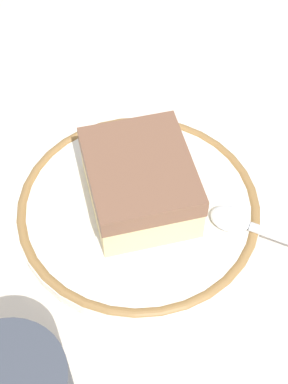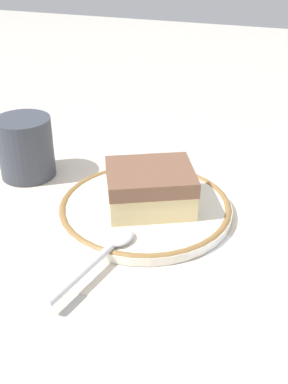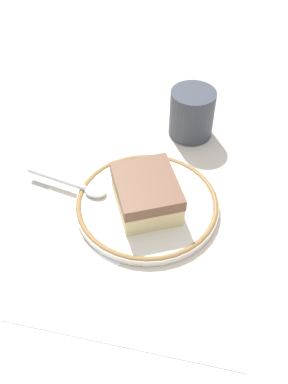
{
  "view_description": "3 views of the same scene",
  "coord_description": "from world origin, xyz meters",
  "views": [
    {
      "loc": [
        0.25,
        0.07,
        0.41
      ],
      "look_at": [
        -0.03,
        0.0,
        0.03
      ],
      "focal_mm": 54.28,
      "sensor_mm": 36.0,
      "label": 1
    },
    {
      "loc": [
        -0.18,
        0.44,
        0.31
      ],
      "look_at": [
        -0.03,
        0.0,
        0.03
      ],
      "focal_mm": 43.31,
      "sensor_mm": 36.0,
      "label": 2
    },
    {
      "loc": [
        -0.43,
        -0.08,
        0.46
      ],
      "look_at": [
        -0.03,
        0.0,
        0.03
      ],
      "focal_mm": 39.69,
      "sensor_mm": 36.0,
      "label": 3
    }
  ],
  "objects": [
    {
      "name": "cup",
      "position": [
        0.16,
        -0.04,
        0.04
      ],
      "size": [
        0.07,
        0.07,
        0.08
      ],
      "color": "#383D47",
      "rests_on": "placemat"
    },
    {
      "name": "ground_plane",
      "position": [
        0.0,
        0.0,
        0.0
      ],
      "size": [
        2.4,
        2.4,
        0.0
      ],
      "primitive_type": "plane",
      "color": "#B7B2A8"
    },
    {
      "name": "placemat",
      "position": [
        0.0,
        0.0,
        0.0
      ],
      "size": [
        0.47,
        0.31,
        0.0
      ],
      "primitive_type": "cube",
      "color": "beige",
      "rests_on": "ground_plane"
    },
    {
      "name": "plate",
      "position": [
        -0.03,
        0.0,
        0.01
      ],
      "size": [
        0.21,
        0.21,
        0.01
      ],
      "color": "silver",
      "rests_on": "placemat"
    },
    {
      "name": "spoon",
      "position": [
        -0.02,
        0.1,
        0.02
      ],
      "size": [
        0.04,
        0.13,
        0.01
      ],
      "color": "silver",
      "rests_on": "plate"
    },
    {
      "name": "napkin",
      "position": [
        -0.16,
        0.08,
        0.0
      ],
      "size": [
        0.13,
        0.12,
        0.0
      ],
      "primitive_type": "cube",
      "rotation": [
        0.0,
        0.0,
        5.96
      ],
      "color": "white",
      "rests_on": "placemat"
    },
    {
      "name": "cake_slice",
      "position": [
        -0.03,
        0.0,
        0.04
      ],
      "size": [
        0.13,
        0.12,
        0.05
      ],
      "color": "beige",
      "rests_on": "plate"
    }
  ]
}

